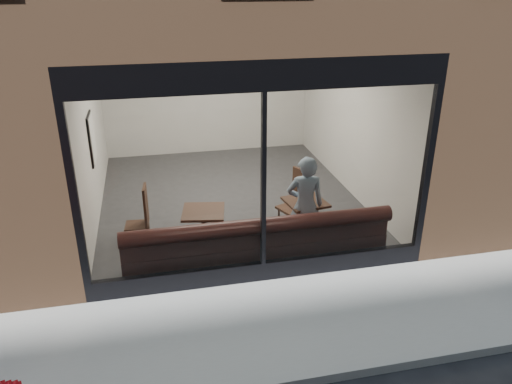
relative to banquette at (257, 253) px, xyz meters
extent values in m
plane|color=black|center=(0.00, -2.45, -0.23)|extent=(120.00, 120.00, 0.00)
cube|color=gray|center=(0.00, -1.45, -0.22)|extent=(40.00, 2.00, 0.01)
cube|color=gray|center=(0.00, -2.50, -0.17)|extent=(40.00, 0.10, 0.12)
cube|color=brown|center=(-3.75, 5.55, 1.38)|extent=(2.50, 12.00, 3.20)
cube|color=brown|center=(3.75, 5.55, 1.38)|extent=(2.50, 12.00, 3.20)
cube|color=brown|center=(0.00, 8.55, 1.38)|extent=(5.00, 6.00, 3.20)
plane|color=#2D2D30|center=(0.00, 2.55, -0.21)|extent=(6.00, 6.00, 0.00)
plane|color=white|center=(0.00, 2.55, 2.97)|extent=(6.00, 6.00, 0.00)
plane|color=silver|center=(0.00, 5.54, 1.37)|extent=(5.00, 0.00, 5.00)
plane|color=silver|center=(-2.49, 2.55, 1.37)|extent=(0.00, 6.00, 6.00)
plane|color=silver|center=(2.49, 2.55, 1.37)|extent=(0.00, 6.00, 6.00)
cube|color=black|center=(0.00, -0.40, -0.08)|extent=(5.00, 0.10, 0.30)
cube|color=black|center=(0.00, -0.40, 2.77)|extent=(5.00, 0.10, 0.40)
cube|color=black|center=(0.00, -0.40, 1.32)|extent=(0.06, 0.10, 2.50)
plane|color=white|center=(0.00, -0.43, 1.33)|extent=(4.80, 0.00, 4.80)
cube|color=#3B1B15|center=(0.00, 0.00, 0.00)|extent=(4.00, 0.55, 0.45)
imported|color=#859FB6|center=(0.84, 0.31, 0.58)|extent=(0.64, 0.47, 1.62)
cube|color=#311E13|center=(-0.74, 0.55, 0.52)|extent=(0.75, 0.75, 0.04)
cube|color=#311E13|center=(0.94, 0.56, 0.52)|extent=(0.71, 0.71, 0.04)
cube|color=#311E13|center=(-1.81, 1.31, 0.01)|extent=(0.40, 0.40, 0.04)
cube|color=#311E13|center=(0.98, 1.37, 0.01)|extent=(0.62, 0.62, 0.04)
cube|color=white|center=(-2.45, 2.44, 1.25)|extent=(0.02, 0.62, 0.83)
camera|label=1|loc=(-1.45, -6.48, 3.93)|focal=35.00mm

